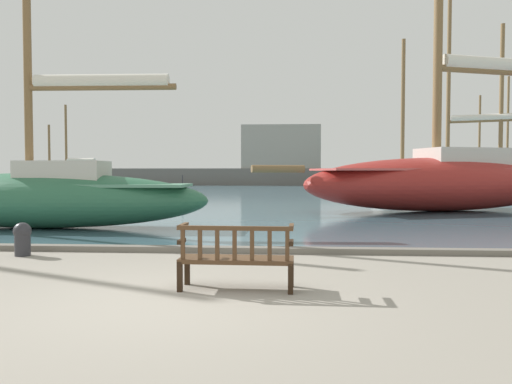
{
  "coord_description": "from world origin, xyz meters",
  "views": [
    {
      "loc": [
        1.46,
        -6.28,
        1.66
      ],
      "look_at": [
        0.36,
        10.0,
        1.0
      ],
      "focal_mm": 35.0,
      "sensor_mm": 36.0,
      "label": 1
    }
  ],
  "objects_px": {
    "sailboat_far_port": "(444,176)",
    "sailboat_distant_harbor": "(39,193)",
    "sailboat_mid_starboard": "(452,174)",
    "sailboat_mid_port": "(510,178)",
    "sailboat_nearest_port": "(69,184)",
    "mooring_bollard": "(22,238)",
    "park_bench": "(236,257)",
    "channel_buoy": "(182,192)"
  },
  "relations": [
    {
      "from": "sailboat_mid_starboard",
      "to": "sailboat_mid_port",
      "type": "relative_size",
      "value": 1.38
    },
    {
      "from": "sailboat_nearest_port",
      "to": "sailboat_mid_starboard",
      "type": "height_order",
      "value": "sailboat_mid_starboard"
    },
    {
      "from": "sailboat_mid_port",
      "to": "mooring_bollard",
      "type": "bearing_deg",
      "value": -123.72
    },
    {
      "from": "sailboat_far_port",
      "to": "channel_buoy",
      "type": "distance_m",
      "value": 15.99
    },
    {
      "from": "sailboat_mid_starboard",
      "to": "sailboat_distant_harbor",
      "type": "height_order",
      "value": "sailboat_mid_starboard"
    },
    {
      "from": "sailboat_distant_harbor",
      "to": "mooring_bollard",
      "type": "xyz_separation_m",
      "value": [
        1.77,
        -4.11,
        -0.7
      ]
    },
    {
      "from": "sailboat_mid_starboard",
      "to": "sailboat_mid_port",
      "type": "bearing_deg",
      "value": 52.11
    },
    {
      "from": "sailboat_nearest_port",
      "to": "sailboat_distant_harbor",
      "type": "height_order",
      "value": "sailboat_distant_harbor"
    },
    {
      "from": "park_bench",
      "to": "sailboat_distant_harbor",
      "type": "height_order",
      "value": "sailboat_distant_harbor"
    },
    {
      "from": "sailboat_mid_port",
      "to": "sailboat_mid_starboard",
      "type": "bearing_deg",
      "value": -127.89
    },
    {
      "from": "sailboat_distant_harbor",
      "to": "sailboat_mid_port",
      "type": "distance_m",
      "value": 44.23
    },
    {
      "from": "sailboat_mid_port",
      "to": "sailboat_nearest_port",
      "type": "bearing_deg",
      "value": -161.39
    },
    {
      "from": "sailboat_mid_starboard",
      "to": "sailboat_far_port",
      "type": "xyz_separation_m",
      "value": [
        -5.43,
        -16.09,
        0.02
      ]
    },
    {
      "from": "park_bench",
      "to": "sailboat_far_port",
      "type": "distance_m",
      "value": 15.47
    },
    {
      "from": "sailboat_mid_starboard",
      "to": "sailboat_distant_harbor",
      "type": "distance_m",
      "value": 29.81
    },
    {
      "from": "park_bench",
      "to": "sailboat_far_port",
      "type": "xyz_separation_m",
      "value": [
        7.0,
        13.76,
        1.03
      ]
    },
    {
      "from": "sailboat_far_port",
      "to": "sailboat_distant_harbor",
      "type": "height_order",
      "value": "sailboat_far_port"
    },
    {
      "from": "sailboat_nearest_port",
      "to": "sailboat_mid_starboard",
      "type": "bearing_deg",
      "value": 2.09
    },
    {
      "from": "sailboat_nearest_port",
      "to": "channel_buoy",
      "type": "height_order",
      "value": "sailboat_nearest_port"
    },
    {
      "from": "mooring_bollard",
      "to": "channel_buoy",
      "type": "bearing_deg",
      "value": 93.59
    },
    {
      "from": "sailboat_distant_harbor",
      "to": "park_bench",
      "type": "bearing_deg",
      "value": -46.58
    },
    {
      "from": "sailboat_mid_starboard",
      "to": "sailboat_far_port",
      "type": "bearing_deg",
      "value": -108.64
    },
    {
      "from": "sailboat_distant_harbor",
      "to": "channel_buoy",
      "type": "bearing_deg",
      "value": 88.37
    },
    {
      "from": "park_bench",
      "to": "sailboat_mid_port",
      "type": "height_order",
      "value": "sailboat_mid_port"
    },
    {
      "from": "sailboat_mid_port",
      "to": "mooring_bollard",
      "type": "height_order",
      "value": "sailboat_mid_port"
    },
    {
      "from": "sailboat_nearest_port",
      "to": "sailboat_mid_port",
      "type": "bearing_deg",
      "value": 18.61
    },
    {
      "from": "sailboat_mid_port",
      "to": "channel_buoy",
      "type": "height_order",
      "value": "sailboat_mid_port"
    },
    {
      "from": "sailboat_far_port",
      "to": "sailboat_mid_port",
      "type": "xyz_separation_m",
      "value": [
        14.29,
        27.47,
        -0.4
      ]
    },
    {
      "from": "park_bench",
      "to": "channel_buoy",
      "type": "relative_size",
      "value": 1.17
    },
    {
      "from": "mooring_bollard",
      "to": "sailboat_nearest_port",
      "type": "bearing_deg",
      "value": 112.74
    },
    {
      "from": "park_bench",
      "to": "sailboat_nearest_port",
      "type": "distance_m",
      "value": 32.75
    },
    {
      "from": "sailboat_nearest_port",
      "to": "sailboat_mid_starboard",
      "type": "distance_m",
      "value": 28.0
    },
    {
      "from": "channel_buoy",
      "to": "sailboat_nearest_port",
      "type": "bearing_deg",
      "value": 150.11
    },
    {
      "from": "sailboat_far_port",
      "to": "park_bench",
      "type": "bearing_deg",
      "value": -116.98
    },
    {
      "from": "park_bench",
      "to": "mooring_bollard",
      "type": "relative_size",
      "value": 2.44
    },
    {
      "from": "sailboat_mid_starboard",
      "to": "sailboat_mid_port",
      "type": "xyz_separation_m",
      "value": [
        8.86,
        11.38,
        -0.38
      ]
    },
    {
      "from": "sailboat_far_port",
      "to": "mooring_bollard",
      "type": "relative_size",
      "value": 26.67
    },
    {
      "from": "sailboat_nearest_port",
      "to": "sailboat_mid_starboard",
      "type": "relative_size",
      "value": 0.45
    },
    {
      "from": "sailboat_mid_starboard",
      "to": "sailboat_far_port",
      "type": "height_order",
      "value": "sailboat_far_port"
    },
    {
      "from": "mooring_bollard",
      "to": "sailboat_far_port",
      "type": "bearing_deg",
      "value": 44.2
    },
    {
      "from": "sailboat_nearest_port",
      "to": "mooring_bollard",
      "type": "bearing_deg",
      "value": -67.26
    },
    {
      "from": "sailboat_mid_port",
      "to": "mooring_bollard",
      "type": "relative_size",
      "value": 15.83
    }
  ]
}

